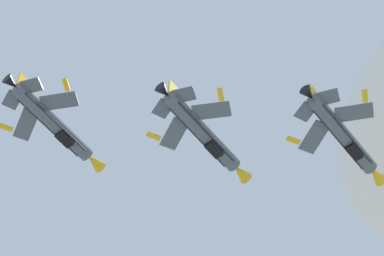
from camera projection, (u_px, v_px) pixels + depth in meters
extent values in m
cylinder|color=#4C5666|center=(342.00, 135.00, 99.02)|extent=(2.33, 12.07, 1.70)
cube|color=#232833|center=(343.00, 137.00, 98.63)|extent=(1.98, 10.14, 0.42)
cone|color=yellow|center=(376.00, 175.00, 102.20)|extent=(1.69, 2.48, 1.56)
cone|color=black|center=(309.00, 94.00, 96.01)|extent=(1.44, 1.67, 1.36)
ellipsoid|color=#192333|center=(354.00, 146.00, 100.72)|extent=(1.28, 3.25, 1.12)
cube|color=black|center=(354.00, 151.00, 99.31)|extent=(1.23, 2.26, 0.86)
cube|color=#4C5666|center=(314.00, 137.00, 99.06)|extent=(4.61, 3.50, 0.26)
cube|color=yellow|center=(293.00, 140.00, 99.27)|extent=(1.18, 1.68, 0.25)
cube|color=#4C5666|center=(354.00, 113.00, 97.30)|extent=(4.58, 3.79, 0.26)
cube|color=yellow|center=(365.00, 96.00, 96.09)|extent=(1.31, 1.66, 0.25)
cube|color=#4C5666|center=(306.00, 112.00, 97.26)|extent=(2.63, 2.32, 0.19)
cube|color=#4C5666|center=(329.00, 97.00, 96.23)|extent=(2.71, 2.47, 0.19)
cube|color=yellow|center=(317.00, 97.00, 98.38)|extent=(0.37, 2.61, 2.60)
cylinder|color=#4C5666|center=(202.00, 132.00, 98.95)|extent=(2.33, 12.07, 1.70)
cube|color=#232833|center=(202.00, 134.00, 98.58)|extent=(1.99, 10.14, 0.46)
cone|color=yellow|center=(240.00, 172.00, 102.14)|extent=(1.69, 2.48, 1.56)
cone|color=black|center=(164.00, 92.00, 95.94)|extent=(1.44, 1.67, 1.36)
ellipsoid|color=#192333|center=(217.00, 144.00, 100.65)|extent=(1.31, 3.26, 1.15)
cube|color=black|center=(214.00, 149.00, 99.26)|extent=(1.25, 2.26, 0.89)
cube|color=#4C5666|center=(174.00, 134.00, 99.12)|extent=(4.61, 3.50, 0.38)
cube|color=yellow|center=(154.00, 136.00, 99.43)|extent=(1.19, 1.69, 0.26)
cube|color=#4C5666|center=(212.00, 111.00, 97.12)|extent=(4.58, 3.80, 0.38)
cube|color=yellow|center=(221.00, 94.00, 95.81)|extent=(1.31, 1.66, 0.26)
cube|color=#4C5666|center=(163.00, 109.00, 97.27)|extent=(2.64, 2.32, 0.26)
cube|color=#4C5666|center=(185.00, 95.00, 96.09)|extent=(2.72, 2.47, 0.26)
cube|color=yellow|center=(176.00, 94.00, 98.28)|extent=(0.45, 2.61, 2.61)
cylinder|color=#4C5666|center=(53.00, 122.00, 102.11)|extent=(2.33, 12.07, 1.70)
cube|color=#232833|center=(52.00, 125.00, 101.72)|extent=(1.98, 10.14, 0.40)
cone|color=yellow|center=(94.00, 162.00, 105.30)|extent=(1.69, 2.48, 1.56)
cone|color=black|center=(11.00, 83.00, 99.10)|extent=(1.44, 1.67, 1.36)
ellipsoid|color=#192333|center=(69.00, 134.00, 103.81)|extent=(1.27, 3.25, 1.10)
cube|color=black|center=(65.00, 138.00, 102.41)|extent=(1.22, 2.26, 0.84)
cube|color=#4C5666|center=(26.00, 125.00, 102.19)|extent=(4.61, 3.49, 0.20)
cube|color=yellow|center=(6.00, 128.00, 102.43)|extent=(1.18, 1.68, 0.24)
cube|color=#4C5666|center=(59.00, 101.00, 100.36)|extent=(4.58, 3.79, 0.20)
cube|color=yellow|center=(66.00, 85.00, 99.13)|extent=(1.30, 1.66, 0.24)
cube|color=#4C5666|center=(12.00, 100.00, 100.37)|extent=(2.63, 2.32, 0.16)
cube|color=#4C5666|center=(32.00, 86.00, 99.30)|extent=(2.71, 2.47, 0.16)
cube|color=yellow|center=(26.00, 86.00, 101.46)|extent=(0.34, 2.61, 2.60)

